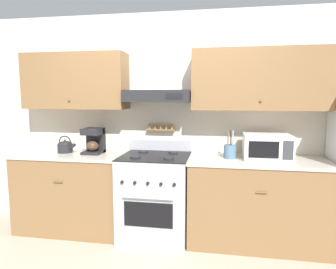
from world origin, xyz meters
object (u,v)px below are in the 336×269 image
object	(u,v)px
coffee_maker	(94,141)
tea_kettle	(65,146)
stove_range	(155,196)
utensil_crock	(230,151)
microwave	(267,147)

from	to	relation	value
coffee_maker	tea_kettle	bearing A→B (deg)	-175.43
stove_range	coffee_maker	size ratio (longest dim) A/B	3.61
stove_range	utensil_crock	size ratio (longest dim) A/B	3.55
stove_range	microwave	distance (m)	1.33
tea_kettle	utensil_crock	xyz separation A→B (m)	(1.90, 0.00, 0.00)
utensil_crock	tea_kettle	bearing A→B (deg)	-180.00
coffee_maker	microwave	bearing A→B (deg)	-0.30
utensil_crock	stove_range	bearing A→B (deg)	-177.01
tea_kettle	coffee_maker	distance (m)	0.36
coffee_maker	utensil_crock	xyz separation A→B (m)	(1.55, -0.03, -0.07)
tea_kettle	coffee_maker	world-z (taller)	coffee_maker
stove_range	tea_kettle	bearing A→B (deg)	177.79
tea_kettle	coffee_maker	bearing A→B (deg)	4.57
coffee_maker	microwave	distance (m)	1.93
microwave	utensil_crock	distance (m)	0.39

